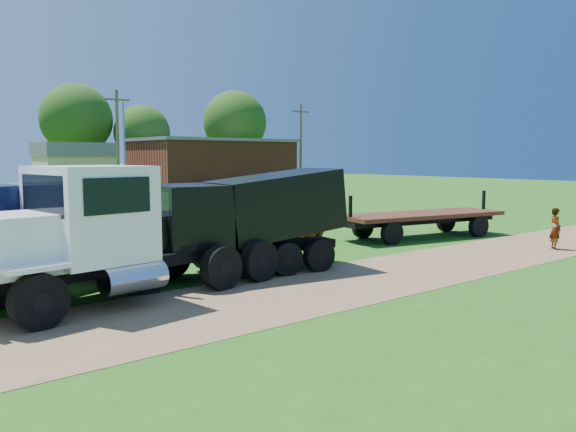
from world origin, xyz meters
TOP-DOWN VIEW (x-y plane):
  - ground at (0.00, 0.00)m, footprint 140.00×140.00m
  - dirt_track at (0.00, 0.00)m, footprint 120.00×4.20m
  - white_semi_tractor at (-7.82, 2.12)m, footprint 8.17×3.63m
  - black_dump_truck at (-3.38, 2.80)m, footprint 7.30×2.99m
  - orange_pickup at (0.86, 6.98)m, footprint 5.05×2.34m
  - flatbed_trailer at (6.98, 4.18)m, footprint 7.84×3.64m
  - spectator_a at (8.39, -0.93)m, footprint 0.65×0.68m
  - spectator_b at (2.16, 7.30)m, footprint 0.86×0.68m
  - brick_building at (18.00, 40.00)m, footprint 15.40×10.40m
  - tan_shed at (4.00, 40.00)m, footprint 6.20×5.40m
  - utility_poles at (6.00, 35.00)m, footprint 42.20×0.28m
  - tree_row at (4.59, 49.68)m, footprint 54.74×11.70m

SIDE VIEW (x-z plane):
  - ground at x=0.00m, z-range 0.00..0.00m
  - dirt_track at x=0.00m, z-range 0.00..0.01m
  - orange_pickup at x=0.86m, z-range 0.00..1.40m
  - spectator_a at x=8.39m, z-range 0.00..1.57m
  - flatbed_trailer at x=6.98m, z-range -0.14..1.80m
  - spectator_b at x=2.16m, z-range 0.00..1.73m
  - white_semi_tractor at x=-7.82m, z-range -0.77..4.07m
  - black_dump_truck at x=-3.38m, z-range 0.16..3.26m
  - tan_shed at x=4.00m, z-range 0.07..4.77m
  - brick_building at x=18.00m, z-range 0.01..5.31m
  - utility_poles at x=6.00m, z-range 0.21..9.21m
  - tree_row at x=4.59m, z-range 1.14..12.77m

